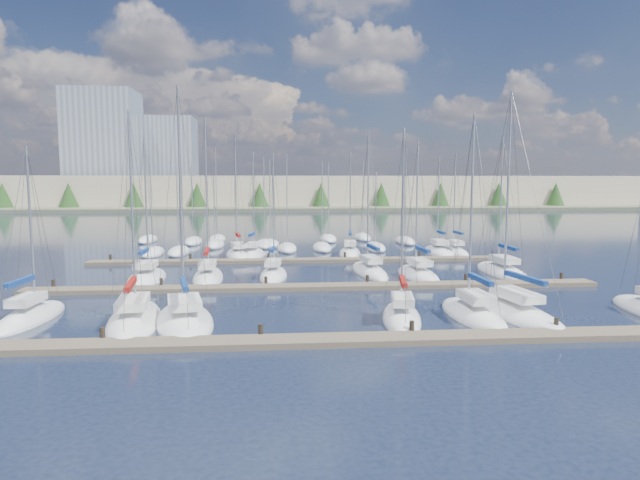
{
  "coord_description": "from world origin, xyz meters",
  "views": [
    {
      "loc": [
        -3.12,
        -24.34,
        8.2
      ],
      "look_at": [
        0.0,
        14.0,
        4.0
      ],
      "focal_mm": 30.0,
      "sensor_mm": 36.0,
      "label": 1
    }
  ],
  "objects": [
    {
      "name": "dock_mid",
      "position": [
        0.0,
        16.01,
        0.15
      ],
      "size": [
        44.0,
        1.93,
        1.1
      ],
      "color": "#6B5E4C",
      "rests_on": "ground"
    },
    {
      "name": "distant_boats",
      "position": [
        -4.34,
        43.76,
        0.29
      ],
      "size": [
        36.93,
        20.75,
        13.3
      ],
      "color": "#9EA0A5",
      "rests_on": "ground"
    },
    {
      "name": "sailboat_n",
      "position": [
        -7.44,
        34.24,
        0.2
      ],
      "size": [
        3.65,
        8.1,
        14.14
      ],
      "rotation": [
        0.0,
        0.0,
        0.17
      ],
      "color": "white",
      "rests_on": "ground"
    },
    {
      "name": "sailboat_h",
      "position": [
        -14.02,
        20.88,
        0.18
      ],
      "size": [
        3.0,
        7.54,
        12.7
      ],
      "rotation": [
        0.0,
        0.0,
        0.02
      ],
      "color": "white",
      "rests_on": "ground"
    },
    {
      "name": "sailboat_b",
      "position": [
        -11.44,
        6.91,
        0.17
      ],
      "size": [
        4.28,
        9.89,
        13.04
      ],
      "rotation": [
        0.0,
        0.0,
        0.14
      ],
      "color": "white",
      "rests_on": "ground"
    },
    {
      "name": "sailboat_r",
      "position": [
        17.18,
        34.77,
        0.2
      ],
      "size": [
        2.15,
        7.28,
        12.15
      ],
      "rotation": [
        0.0,
        0.0,
        0.0
      ],
      "color": "white",
      "rests_on": "ground"
    },
    {
      "name": "dock_near",
      "position": [
        0.0,
        2.01,
        0.15
      ],
      "size": [
        44.0,
        1.93,
        1.1
      ],
      "color": "#6B5E4C",
      "rests_on": "ground"
    },
    {
      "name": "sailboat_d",
      "position": [
        4.23,
        6.17,
        0.19
      ],
      "size": [
        3.47,
        7.51,
        12.08
      ],
      "rotation": [
        0.0,
        0.0,
        -0.17
      ],
      "color": "white",
      "rests_on": "ground"
    },
    {
      "name": "sailboat_k",
      "position": [
        5.17,
        22.6,
        0.19
      ],
      "size": [
        3.15,
        9.12,
        13.57
      ],
      "rotation": [
        0.0,
        0.0,
        0.08
      ],
      "color": "white",
      "rests_on": "ground"
    },
    {
      "name": "sailboat_m",
      "position": [
        17.01,
        21.56,
        0.17
      ],
      "size": [
        3.01,
        9.4,
        12.93
      ],
      "rotation": [
        0.0,
        0.0,
        -0.01
      ],
      "color": "white",
      "rests_on": "ground"
    },
    {
      "name": "sailboat_p",
      "position": [
        5.12,
        35.16,
        0.19
      ],
      "size": [
        3.25,
        7.38,
        12.33
      ],
      "rotation": [
        0.0,
        0.0,
        -0.12
      ],
      "color": "white",
      "rests_on": "ground"
    },
    {
      "name": "dock_far",
      "position": [
        0.0,
        30.01,
        0.15
      ],
      "size": [
        44.0,
        1.93,
        1.1
      ],
      "color": "#6B5E4C",
      "rests_on": "ground"
    },
    {
      "name": "shoreline",
      "position": [
        -13.29,
        149.77,
        7.44
      ],
      "size": [
        400.0,
        60.0,
        38.0
      ],
      "color": "#666B51",
      "rests_on": "ground"
    },
    {
      "name": "sailboat_c",
      "position": [
        -8.51,
        6.55,
        0.18
      ],
      "size": [
        5.04,
        9.21,
        14.39
      ],
      "rotation": [
        0.0,
        0.0,
        0.22
      ],
      "color": "white",
      "rests_on": "ground"
    },
    {
      "name": "sailboat_q",
      "position": [
        15.49,
        35.48,
        0.17
      ],
      "size": [
        3.32,
        8.22,
        11.77
      ],
      "rotation": [
        0.0,
        0.0,
        -0.06
      ],
      "color": "white",
      "rests_on": "ground"
    },
    {
      "name": "ground",
      "position": [
        0.0,
        60.0,
        0.0
      ],
      "size": [
        400.0,
        400.0,
        0.0
      ],
      "primitive_type": "plane",
      "color": "#1E273C",
      "rests_on": "ground"
    },
    {
      "name": "sailboat_i",
      "position": [
        -8.95,
        20.76,
        0.19
      ],
      "size": [
        3.09,
        8.93,
        14.3
      ],
      "rotation": [
        0.0,
        0.0,
        0.07
      ],
      "color": "white",
      "rests_on": "ground"
    },
    {
      "name": "sailboat_a",
      "position": [
        -17.75,
        7.97,
        0.18
      ],
      "size": [
        2.62,
        7.64,
        11.04
      ],
      "rotation": [
        0.0,
        0.0,
        -0.05
      ],
      "color": "white",
      "rests_on": "ground"
    },
    {
      "name": "sailboat_o",
      "position": [
        -5.72,
        34.44,
        0.2
      ],
      "size": [
        3.25,
        6.62,
        12.21
      ],
      "rotation": [
        0.0,
        0.0,
        -0.15
      ],
      "color": "white",
      "rests_on": "ground"
    },
    {
      "name": "sailboat_j",
      "position": [
        -3.44,
        21.21,
        0.19
      ],
      "size": [
        2.82,
        6.72,
        11.37
      ],
      "rotation": [
        0.0,
        0.0,
        -0.08
      ],
      "color": "white",
      "rests_on": "ground"
    },
    {
      "name": "sailboat_e",
      "position": [
        8.71,
        6.58,
        0.18
      ],
      "size": [
        2.81,
        8.2,
        13.0
      ],
      "rotation": [
        0.0,
        0.0,
        0.02
      ],
      "color": "white",
      "rests_on": "ground"
    },
    {
      "name": "sailboat_f",
      "position": [
        11.37,
        7.1,
        0.18
      ],
      "size": [
        4.3,
        10.6,
        14.44
      ],
      "rotation": [
        0.0,
        0.0,
        0.14
      ],
      "color": "white",
      "rests_on": "ground"
    },
    {
      "name": "sailboat_l",
      "position": [
        9.07,
        20.54,
        0.18
      ],
      "size": [
        3.14,
        8.28,
        12.4
      ],
      "rotation": [
        0.0,
        0.0,
        0.06
      ],
      "color": "white",
      "rests_on": "ground"
    }
  ]
}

